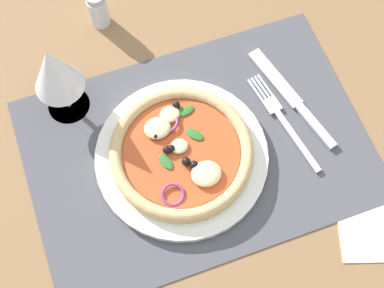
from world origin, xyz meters
TOP-DOWN VIEW (x-y plane):
  - ground_plane at (0.00, 0.00)cm, footprint 190.00×140.00cm
  - placemat at (0.00, 0.00)cm, footprint 49.74×34.18cm
  - plate at (-2.67, -0.73)cm, footprint 25.18×25.18cm
  - pizza at (-2.67, -0.70)cm, footprint 20.67×20.67cm
  - fork at (13.61, 0.46)cm, footprint 4.56×17.99cm
  - knife at (16.48, 3.20)cm, footprint 6.47×19.80cm
  - wine_glass at (-15.98, 13.50)cm, footprint 7.20×7.20cm
  - pepper_shaker at (-7.08, 26.87)cm, footprint 3.20×3.20cm

SIDE VIEW (x-z plane):
  - ground_plane at x=0.00cm, z-range -2.40..0.00cm
  - placemat at x=0.00cm, z-range 0.00..0.40cm
  - fork at x=13.61cm, z-range 0.40..0.84cm
  - knife at x=16.48cm, z-range 0.35..0.96cm
  - plate at x=-2.67cm, z-range 0.40..1.67cm
  - pizza at x=-2.67cm, z-range 1.47..4.07cm
  - pepper_shaker at x=-7.08cm, z-range -0.10..6.60cm
  - wine_glass at x=-15.98cm, z-range 2.61..17.51cm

